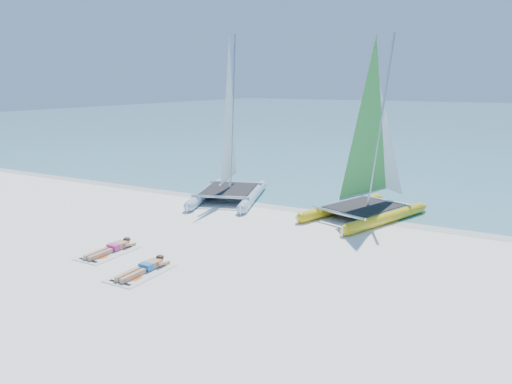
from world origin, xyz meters
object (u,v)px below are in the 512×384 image
at_px(towel_a, 108,253).
at_px(sunbather_a, 112,248).
at_px(catamaran_blue, 229,150).
at_px(towel_b, 140,273).
at_px(sunbather_b, 145,267).
at_px(catamaran_yellow, 374,158).

distance_m(towel_a, sunbather_a, 0.22).
xyz_separation_m(towel_a, sunbather_a, (0.00, 0.19, 0.11)).
xyz_separation_m(catamaran_blue, towel_b, (2.58, -8.53, -2.15)).
height_order(sunbather_a, towel_b, sunbather_a).
bearing_deg(towel_b, sunbather_b, 90.00).
relative_size(sunbather_a, sunbather_b, 1.00).
height_order(catamaran_blue, sunbather_a, catamaran_blue).
relative_size(catamaran_blue, sunbather_b, 4.20).
bearing_deg(sunbather_a, towel_b, -25.77).
distance_m(catamaran_yellow, sunbather_a, 9.92).
bearing_deg(catamaran_yellow, sunbather_b, -93.40).
bearing_deg(catamaran_blue, sunbather_b, -91.87).
xyz_separation_m(sunbather_a, towel_b, (1.96, -0.95, -0.11)).
bearing_deg(towel_b, catamaran_yellow, 67.79).
bearing_deg(towel_b, towel_a, 158.96).
xyz_separation_m(towel_a, towel_b, (1.96, -0.75, 0.00)).
bearing_deg(catamaran_blue, sunbather_a, -104.38).
height_order(towel_a, sunbather_b, sunbather_b).
xyz_separation_m(towel_a, sunbather_b, (1.96, -0.56, 0.11)).
distance_m(catamaran_blue, sunbather_a, 7.88).
relative_size(catamaran_yellow, towel_b, 3.79).
xyz_separation_m(catamaran_yellow, towel_b, (-3.62, -8.87, -2.20)).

